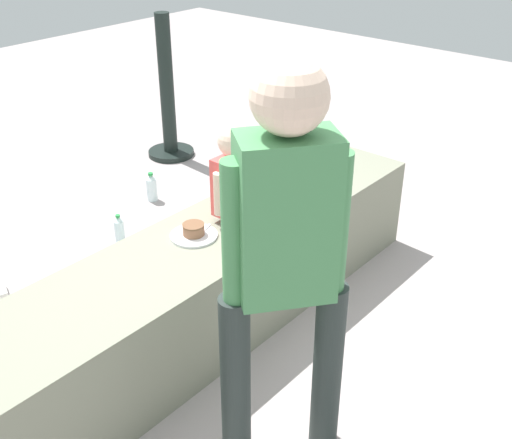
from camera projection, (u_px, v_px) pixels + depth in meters
The scene contains 9 objects.
ground_plane at pixel (196, 336), 3.10m from camera, with size 12.00×12.00×0.00m, color #A69A99.
concrete_ledge at pixel (194, 293), 2.97m from camera, with size 2.90×0.56×0.52m, color gray.
child_seated at pixel (239, 179), 2.96m from camera, with size 0.28×0.32×0.48m.
adult_standing at pixel (286, 245), 2.06m from camera, with size 0.39×0.34×1.55m.
cake_plate at pixel (194, 232), 2.91m from camera, with size 0.22×0.22×0.07m.
gift_bag at pixel (137, 266), 3.38m from camera, with size 0.20×0.08×0.33m.
railing_post at pixel (168, 105), 4.87m from camera, with size 0.36×0.36×1.11m.
water_bottle_near_gift at pixel (119, 229), 3.85m from camera, with size 0.06×0.06×0.18m.
water_bottle_far_side at pixel (152, 188), 4.33m from camera, with size 0.07×0.07×0.21m.
Camera 1 is at (-1.66, -1.81, 2.00)m, focal length 44.50 mm.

